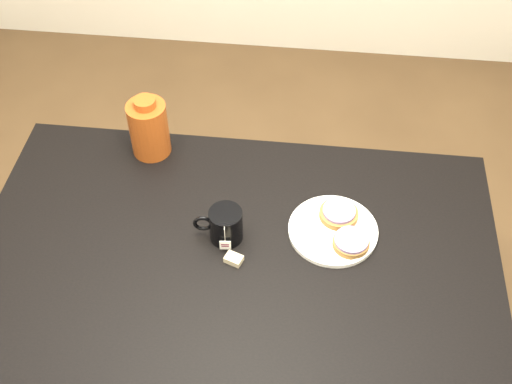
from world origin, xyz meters
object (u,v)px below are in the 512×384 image
bagel_front (351,242)px  bagel_package (149,128)px  mug (225,225)px  plate (333,230)px  table (235,275)px  teabag_pouch (234,259)px  bagel_back (339,213)px

bagel_front → bagel_package: size_ratio=0.58×
mug → plate: bearing=4.3°
table → mug: bearing=116.8°
table → teabag_pouch: size_ratio=31.11×
plate → bagel_back: size_ratio=2.01×
bagel_front → mug: 0.34m
mug → bagel_package: bagel_package is taller
plate → bagel_front: 0.07m
mug → teabag_pouch: (0.03, -0.08, -0.04)m
table → teabag_pouch: bearing=-89.0°
bagel_front → bagel_package: (-0.61, 0.31, 0.06)m
table → bagel_package: size_ratio=7.06×
bagel_back → mug: mug is taller
bagel_back → table: bearing=-149.4°
plate → mug: size_ratio=1.79×
mug → bagel_package: bearing=126.2°
bagel_back → bagel_package: bearing=159.6°
table → bagel_package: 0.51m
plate → bagel_back: (0.01, 0.05, 0.02)m
bagel_front → mug: bearing=179.6°
plate → bagel_package: bagel_package is taller
plate → mug: (-0.29, -0.05, 0.04)m
table → plate: (0.26, 0.11, 0.09)m
table → plate: 0.29m
teabag_pouch → bagel_package: (-0.30, 0.39, 0.08)m
table → plate: plate is taller
table → plate: bearing=23.7°
bagel_package → teabag_pouch: bearing=-51.8°
bagel_front → mug: mug is taller
mug → bagel_package: (-0.27, 0.31, 0.04)m
bagel_back → teabag_pouch: size_ratio=2.70×
bagel_front → bagel_package: 0.68m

